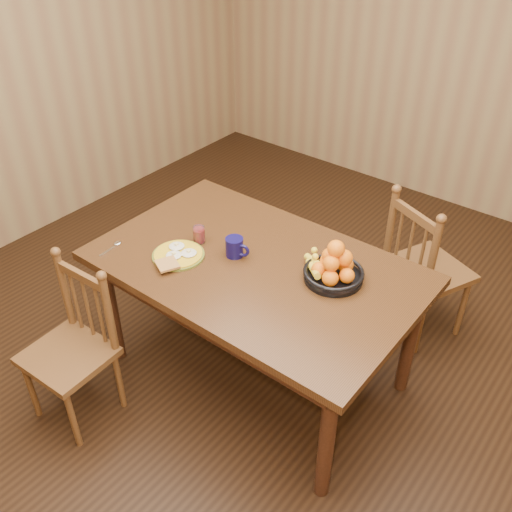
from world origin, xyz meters
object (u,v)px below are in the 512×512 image
Objects in this scene: chair_far at (423,269)px; fruit_bowl at (333,268)px; dining_table at (256,278)px; chair_near at (73,349)px; breakfast_plate at (178,255)px; coffee_mug at (235,247)px.

fruit_bowl reaches higher than chair_far.
dining_table is 0.97m from chair_near.
breakfast_plate reaches higher than dining_table.
coffee_mug is (0.22, 0.19, 0.04)m from breakfast_plate.
chair_near is (-1.09, -1.63, -0.03)m from chair_far.
chair_far reaches higher than coffee_mug.
chair_near is 0.69m from breakfast_plate.
breakfast_plate is 0.29m from coffee_mug.
fruit_bowl is (0.70, 0.33, 0.05)m from breakfast_plate.
breakfast_plate is (0.21, 0.56, 0.34)m from chair_near.
fruit_bowl reaches higher than chair_near.
chair_far is 0.85m from fruit_bowl.
dining_table is 5.25× the size of breakfast_plate.
dining_table is at bearing 2.56° from coffee_mug.
chair_near is at bearing -119.50° from coffee_mug.
chair_far reaches higher than breakfast_plate.
coffee_mug is 0.51m from fruit_bowl.
breakfast_plate is 0.78m from fruit_bowl.
breakfast_plate is (-0.35, -0.19, 0.10)m from dining_table.
fruit_bowl is at bearing 24.81° from breakfast_plate.
chair_near reaches higher than coffee_mug.
coffee_mug reaches higher than breakfast_plate.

